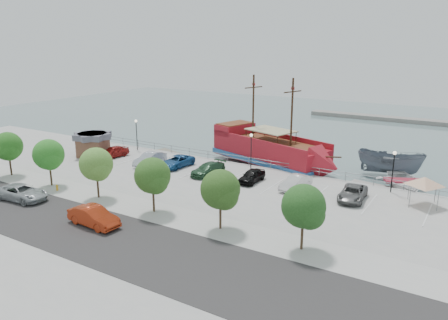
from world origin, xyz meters
The scene contains 33 objects.
ground centered at (0.00, 0.00, -1.00)m, with size 160.00×160.00×0.00m, color slate.
land_slab centered at (0.00, -21.00, -0.60)m, with size 100.00×58.00×1.20m, color #9C9C9C.
street centered at (0.00, -16.00, 0.01)m, with size 100.00×8.00×0.04m, color #302C2D.
sidewalk centered at (0.00, -10.00, 0.01)m, with size 100.00×4.00×0.05m, color #A8A7A6.
seawall_railing centered at (0.00, 7.80, 0.53)m, with size 50.00×0.06×1.00m.
far_shore centered at (10.00, 55.00, -0.60)m, with size 40.00×3.00×0.80m, color gray.
pirate_ship centered at (1.10, 11.48, 1.02)m, with size 19.49×10.59×12.07m.
patrol_boat centered at (14.16, 15.12, 0.51)m, with size 2.93×7.79×3.02m, color slate.
speedboat centered at (16.51, 10.79, -0.29)m, with size 4.91×6.88×1.43m, color white.
dock_west centered at (-13.96, 9.20, -0.80)m, with size 7.13×2.04×0.41m, color slate.
dock_mid centered at (6.74, 9.20, -0.81)m, with size 6.64×1.90×0.38m, color gray.
dock_east centered at (14.77, 9.20, -0.79)m, with size 7.47×2.13×0.43m, color gray.
shed centered at (-20.73, 1.02, 1.64)m, with size 4.80×4.80×3.07m.
canopy_tent centered at (19.19, 4.36, 2.72)m, with size 4.42×4.42×3.13m.
street_van centered at (-13.79, -14.26, 0.74)m, with size 2.47×5.35×1.49m, color #A1A7AB.
street_sedan centered at (-3.24, -14.92, 0.80)m, with size 1.70×4.87×1.60m, color #AF3013.
fire_hydrant centered at (-13.11, -10.80, 0.37)m, with size 0.24×0.24×0.68m.
lamp_post_left centered at (-18.00, 6.50, 2.94)m, with size 0.36×0.36×4.28m.
lamp_post_mid centered at (0.00, 6.50, 2.94)m, with size 0.36×0.36×4.28m.
lamp_post_right centered at (16.00, 6.50, 2.94)m, with size 0.36×0.36×4.28m.
tree_a centered at (-21.85, -10.07, 3.30)m, with size 3.30×3.20×5.00m.
tree_b centered at (-14.85, -10.07, 3.30)m, with size 3.30×3.20×5.00m.
tree_c centered at (-7.85, -10.07, 3.30)m, with size 3.30×3.20×5.00m.
tree_d centered at (-0.85, -10.07, 3.30)m, with size 3.30×3.20×5.00m.
tree_e centered at (6.15, -10.07, 3.30)m, with size 3.30×3.20×5.00m.
tree_f centered at (13.15, -10.07, 3.30)m, with size 3.30×3.20×5.00m.
parked_car_a centered at (-17.89, 1.81, 0.74)m, with size 1.76×4.37×1.49m, color maroon.
parked_car_b centered at (-11.34, 1.48, 0.78)m, with size 1.65×4.73×1.56m, color #AAB1BC.
parked_car_c centered at (-8.03, 2.52, 0.69)m, with size 2.28×4.95×1.38m, color navy.
parked_car_d centered at (-3.02, 1.79, 0.68)m, with size 1.91×4.71×1.37m, color #244A2E.
parked_car_e centered at (2.46, 2.09, 0.70)m, with size 1.65×4.11×1.40m, color black.
parked_car_f centered at (7.44, 2.34, 0.72)m, with size 1.52×4.36×1.44m, color silver.
parked_car_g centered at (13.29, 2.30, 0.67)m, with size 2.23×4.83×1.34m, color #5F5F5F.
Camera 1 is at (23.36, -37.80, 14.79)m, focal length 35.00 mm.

